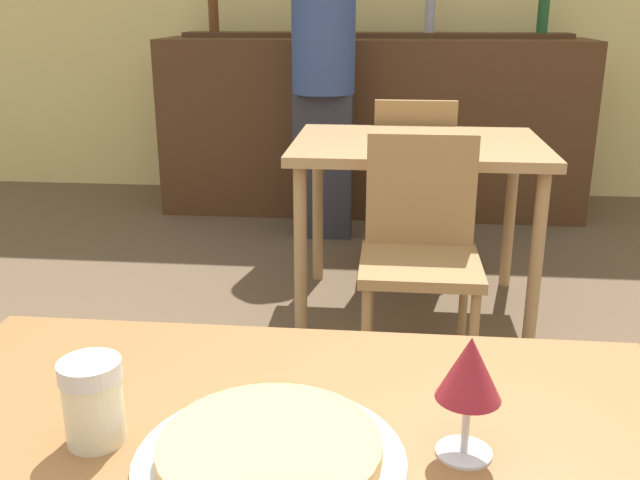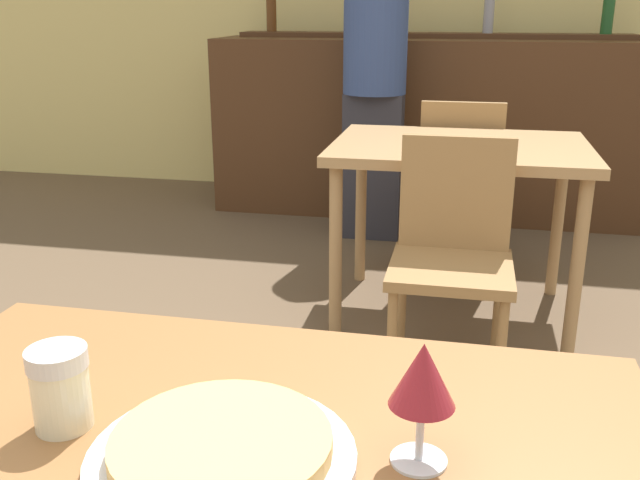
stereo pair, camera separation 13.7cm
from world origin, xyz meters
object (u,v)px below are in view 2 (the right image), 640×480
chair_far_side_back (460,173)px  pizza_tray (222,449)px  chair_far_side_front (453,245)px  wine_glass (423,379)px  person_standing (375,73)px  cheese_shaker (60,388)px

chair_far_side_back → pizza_tray: chair_far_side_back is taller
chair_far_side_front → wine_glass: (-0.01, -1.56, 0.35)m
pizza_tray → person_standing: person_standing is taller
chair_far_side_front → person_standing: size_ratio=0.50×
cheese_shaker → wine_glass: size_ratio=0.71×
chair_far_side_front → person_standing: bearing=107.1°
chair_far_side_front → chair_far_side_back: 1.11m
person_standing → cheese_shaker: bearing=-89.7°
person_standing → wine_glass: bearing=-81.3°
chair_far_side_back → wine_glass: wine_glass is taller
chair_far_side_back → cheese_shaker: (-0.47, -2.69, 0.29)m
cheese_shaker → chair_far_side_back: bearing=80.1°
person_standing → wine_glass: size_ratio=10.61×
pizza_tray → wine_glass: bearing=11.6°
chair_far_side_front → wine_glass: bearing=-90.2°
chair_far_side_front → wine_glass: wine_glass is taller
chair_far_side_front → cheese_shaker: size_ratio=7.53×
chair_far_side_front → wine_glass: size_ratio=5.31×
person_standing → pizza_tray: bearing=-85.6°
chair_far_side_front → pizza_tray: chair_far_side_front is taller
cheese_shaker → pizza_tray: bearing=-7.4°
pizza_tray → cheese_shaker: cheese_shaker is taller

